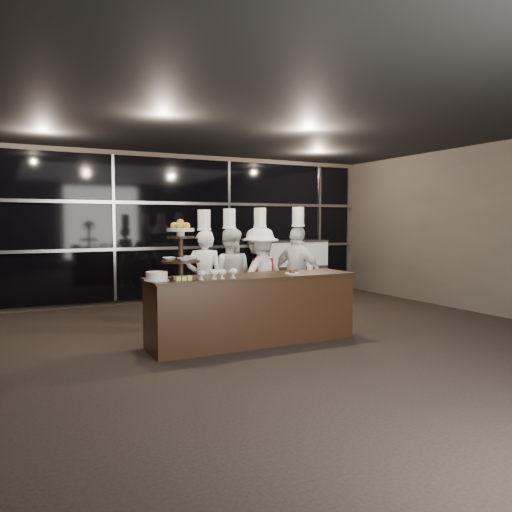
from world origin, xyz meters
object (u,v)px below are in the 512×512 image
display_stand (181,245)px  display_case (292,266)px  chef_d (298,274)px  chef_a (204,278)px  chef_b (230,276)px  buffet_counter (253,309)px  layer_cake (157,276)px  chef_c (260,275)px

display_stand → display_case: bearing=42.1°
display_case → chef_d: size_ratio=0.77×
chef_a → chef_b: size_ratio=0.99×
buffet_counter → layer_cake: layer_cake is taller
display_stand → display_case: size_ratio=0.52×
chef_d → chef_c: bearing=158.4°
chef_c → chef_d: chef_d is taller
layer_cake → chef_a: (1.04, 1.12, -0.18)m
layer_cake → chef_b: chef_b is taller
display_case → chef_d: bearing=-119.1°
chef_c → chef_a: bearing=177.2°
layer_cake → chef_b: (1.50, 1.23, -0.19)m
display_stand → chef_d: (2.20, 0.81, -0.54)m
layer_cake → buffet_counter: bearing=2.2°
chef_b → chef_c: bearing=-18.8°
layer_cake → chef_d: chef_d is taller
display_stand → layer_cake: (-0.32, -0.05, -0.37)m
chef_c → chef_d: 0.60m
chef_a → chef_d: size_ratio=0.97×
display_case → chef_b: size_ratio=0.78×
display_case → chef_c: 2.87m
buffet_counter → chef_b: size_ratio=1.55×
display_stand → layer_cake: display_stand is taller
display_stand → chef_b: size_ratio=0.41×
chef_a → chef_b: bearing=13.5°
display_stand → chef_b: chef_b is taller
buffet_counter → chef_a: size_ratio=1.57×
chef_a → chef_d: 1.50m
buffet_counter → chef_b: bearing=81.4°
chef_a → chef_c: 0.92m
display_stand → chef_d: 2.40m
display_case → chef_a: 3.51m
layer_cake → chef_a: size_ratio=0.17×
display_case → chef_d: chef_d is taller
chef_d → display_stand: bearing=-159.9°
chef_d → buffet_counter: bearing=-146.1°
buffet_counter → chef_a: bearing=104.7°
buffet_counter → layer_cake: 1.42m
display_case → display_stand: bearing=-137.9°
chef_b → chef_d: (1.02, -0.38, 0.02)m
display_stand → chef_c: chef_c is taller
chef_c → layer_cake: bearing=-151.2°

